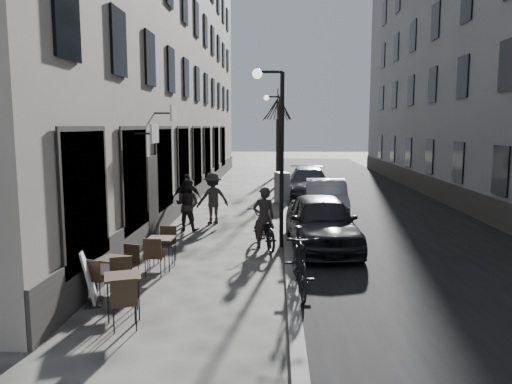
# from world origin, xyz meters

# --- Properties ---
(ground) EXTENTS (120.00, 120.00, 0.00)m
(ground) POSITION_xyz_m (0.00, 0.00, 0.00)
(ground) COLOR #393734
(ground) RESTS_ON ground
(road) EXTENTS (7.30, 60.00, 0.00)m
(road) POSITION_xyz_m (3.85, 16.00, 0.00)
(road) COLOR black
(road) RESTS_ON ground
(kerb) EXTENTS (0.25, 60.00, 0.12)m
(kerb) POSITION_xyz_m (0.20, 16.00, 0.06)
(kerb) COLOR slate
(kerb) RESTS_ON ground
(building_left) EXTENTS (4.00, 35.00, 16.00)m
(building_left) POSITION_xyz_m (-6.00, 16.50, 8.00)
(building_left) COLOR gray
(building_left) RESTS_ON ground
(building_right) EXTENTS (4.00, 35.00, 16.00)m
(building_right) POSITION_xyz_m (9.50, 16.50, 8.00)
(building_right) COLOR slate
(building_right) RESTS_ON ground
(streetlamp_near) EXTENTS (0.90, 0.28, 5.09)m
(streetlamp_near) POSITION_xyz_m (-0.17, 6.00, 3.16)
(streetlamp_near) COLOR black
(streetlamp_near) RESTS_ON ground
(streetlamp_far) EXTENTS (0.90, 0.28, 5.09)m
(streetlamp_far) POSITION_xyz_m (-0.17, 18.00, 3.16)
(streetlamp_far) COLOR black
(streetlamp_far) RESTS_ON ground
(tree_near) EXTENTS (2.40, 2.40, 5.70)m
(tree_near) POSITION_xyz_m (-0.10, 21.00, 4.66)
(tree_near) COLOR black
(tree_near) RESTS_ON ground
(tree_far) EXTENTS (2.40, 2.40, 5.70)m
(tree_far) POSITION_xyz_m (-0.10, 27.00, 4.66)
(tree_far) COLOR black
(tree_far) RESTS_ON ground
(bistro_set_a) EXTENTS (0.93, 1.63, 0.93)m
(bistro_set_a) POSITION_xyz_m (-2.96, 0.54, 0.48)
(bistro_set_a) COLOR black
(bistro_set_a) RESTS_ON ground
(bistro_set_b) EXTENTS (0.81, 1.51, 0.86)m
(bistro_set_b) POSITION_xyz_m (-3.61, 1.94, 0.44)
(bistro_set_b) COLOR black
(bistro_set_b) RESTS_ON ground
(bistro_set_c) EXTENTS (0.65, 1.56, 0.92)m
(bistro_set_c) POSITION_xyz_m (-2.98, 3.66, 0.47)
(bistro_set_c) COLOR black
(bistro_set_c) RESTS_ON ground
(sign_board) EXTENTS (0.54, 0.69, 1.09)m
(sign_board) POSITION_xyz_m (-3.83, 1.18, 0.44)
(sign_board) COLOR black
(sign_board) RESTS_ON ground
(utility_cabinet) EXTENTS (0.73, 1.04, 1.41)m
(utility_cabinet) POSITION_xyz_m (0.10, 14.35, 0.71)
(utility_cabinet) COLOR slate
(utility_cabinet) RESTS_ON ground
(bicycle) EXTENTS (1.28, 2.19, 1.09)m
(bicycle) POSITION_xyz_m (-0.51, 5.91, 0.54)
(bicycle) COLOR black
(bicycle) RESTS_ON ground
(cyclist_rider) EXTENTS (0.74, 0.59, 1.78)m
(cyclist_rider) POSITION_xyz_m (-0.51, 5.91, 0.89)
(cyclist_rider) COLOR #272422
(cyclist_rider) RESTS_ON ground
(pedestrian_near) EXTENTS (1.00, 0.86, 1.75)m
(pedestrian_near) POSITION_xyz_m (-3.14, 8.22, 0.87)
(pedestrian_near) COLOR black
(pedestrian_near) RESTS_ON ground
(pedestrian_mid) EXTENTS (1.36, 1.12, 1.84)m
(pedestrian_mid) POSITION_xyz_m (-2.45, 9.52, 0.92)
(pedestrian_mid) COLOR #2C2A27
(pedestrian_mid) RESTS_ON ground
(pedestrian_far) EXTENTS (1.08, 0.56, 1.77)m
(pedestrian_far) POSITION_xyz_m (-3.40, 9.56, 0.88)
(pedestrian_far) COLOR black
(pedestrian_far) RESTS_ON ground
(car_near) EXTENTS (2.16, 4.67, 1.55)m
(car_near) POSITION_xyz_m (1.15, 5.90, 0.77)
(car_near) COLOR black
(car_near) RESTS_ON ground
(car_mid) EXTENTS (1.76, 4.45, 1.44)m
(car_mid) POSITION_xyz_m (1.76, 10.86, 0.72)
(car_mid) COLOR gray
(car_mid) RESTS_ON ground
(car_far) EXTENTS (2.14, 5.08, 1.46)m
(car_far) POSITION_xyz_m (1.42, 16.07, 0.73)
(car_far) COLOR #373A41
(car_far) RESTS_ON ground
(moped) EXTENTS (0.78, 2.30, 1.36)m
(moped) POSITION_xyz_m (0.35, 2.00, 0.68)
(moped) COLOR black
(moped) RESTS_ON ground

